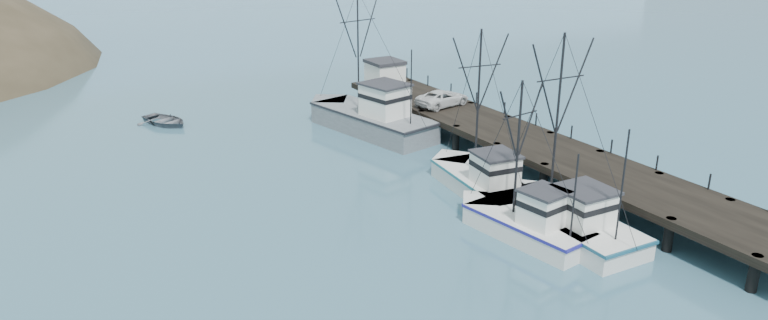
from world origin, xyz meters
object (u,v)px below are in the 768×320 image
(work_vessel, at_px, (370,118))
(trawler_near, at_px, (561,218))
(pier, at_px, (524,142))
(motorboat, at_px, (166,124))
(trawler_far, at_px, (482,181))
(pickup_truck, at_px, (443,98))
(pier_shed, at_px, (385,75))
(trawler_mid, at_px, (524,223))

(work_vessel, bearing_deg, trawler_near, -89.36)
(pier, height_order, motorboat, pier)
(pier, height_order, trawler_near, trawler_near)
(trawler_far, relative_size, work_vessel, 0.78)
(trawler_near, distance_m, pickup_truck, 21.38)
(pickup_truck, bearing_deg, pier_shed, 0.28)
(trawler_mid, distance_m, motorboat, 35.55)
(trawler_near, height_order, work_vessel, work_vessel)
(trawler_mid, bearing_deg, pier, 49.03)
(trawler_far, relative_size, pickup_truck, 2.24)
(trawler_near, xyz_separation_m, pier_shed, (4.38, 28.10, 2.60))
(pier, relative_size, motorboat, 8.70)
(trawler_mid, bearing_deg, pier_shed, 76.18)
(trawler_mid, bearing_deg, motorboat, 110.69)
(trawler_far, height_order, motorboat, trawler_far)
(trawler_far, xyz_separation_m, motorboat, (-14.56, 26.79, -0.82))
(trawler_mid, xyz_separation_m, trawler_far, (2.00, 6.46, 0.00))
(work_vessel, height_order, pickup_truck, work_vessel)
(pier, bearing_deg, work_vessel, 115.79)
(trawler_far, distance_m, pier_shed, 21.75)
(trawler_near, distance_m, trawler_far, 7.05)
(pier_shed, bearing_deg, work_vessel, -131.11)
(pier, height_order, work_vessel, work_vessel)
(trawler_near, bearing_deg, pier_shed, 81.14)
(trawler_mid, height_order, pickup_truck, trawler_mid)
(trawler_near, distance_m, trawler_mid, 2.46)
(trawler_mid, relative_size, motorboat, 1.87)
(trawler_mid, xyz_separation_m, work_vessel, (2.14, 22.21, 0.41))
(pier, distance_m, trawler_far, 7.03)
(trawler_near, xyz_separation_m, trawler_mid, (-2.39, 0.58, -0.00))
(trawler_near, distance_m, motorboat, 36.99)
(work_vessel, xyz_separation_m, pickup_truck, (5.99, -2.29, 1.47))
(motorboat, bearing_deg, pickup_truck, -56.27)
(trawler_far, height_order, pickup_truck, trawler_far)
(pier, relative_size, trawler_near, 3.69)
(trawler_near, xyz_separation_m, pickup_truck, (5.73, 20.51, 1.87))
(trawler_mid, distance_m, work_vessel, 22.32)
(work_vessel, bearing_deg, pier, -64.21)
(work_vessel, height_order, pier_shed, work_vessel)
(trawler_mid, height_order, work_vessel, work_vessel)
(pickup_truck, bearing_deg, trawler_far, 145.73)
(trawler_near, distance_m, work_vessel, 22.80)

